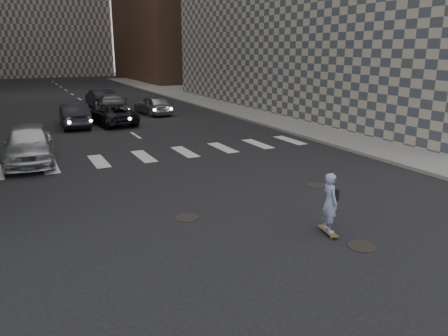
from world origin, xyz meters
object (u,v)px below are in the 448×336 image
object	(u,v)px
traffic_car_c	(112,115)
traffic_car_e	(101,99)
traffic_car_d	(153,105)
silver_sedan	(29,144)
traffic_car_a	(74,115)
skateboarder	(330,202)
traffic_car_b	(112,105)

from	to	relation	value
traffic_car_c	traffic_car_e	world-z (taller)	traffic_car_e
traffic_car_e	traffic_car_d	bearing A→B (deg)	116.71
silver_sedan	traffic_car_a	xyz separation A→B (m)	(3.03, 8.35, -0.10)
skateboarder	traffic_car_a	size ratio (longest dim) A/B	0.37
traffic_car_d	traffic_car_c	bearing A→B (deg)	31.79
traffic_car_c	traffic_car_e	size ratio (longest dim) A/B	0.97
traffic_car_a	traffic_car_e	world-z (taller)	traffic_car_e
skateboarder	traffic_car_c	distance (m)	19.73
traffic_car_a	traffic_car_d	size ratio (longest dim) A/B	1.08
traffic_car_d	traffic_car_b	bearing A→B (deg)	-23.11
skateboarder	silver_sedan	bearing A→B (deg)	130.50
traffic_car_a	traffic_car_c	distance (m)	2.25
traffic_car_a	traffic_car_b	size ratio (longest dim) A/B	0.82
skateboarder	silver_sedan	size ratio (longest dim) A/B	0.34
traffic_car_d	silver_sedan	bearing A→B (deg)	43.81
traffic_car_b	traffic_car_c	world-z (taller)	traffic_car_b
skateboarder	traffic_car_b	size ratio (longest dim) A/B	0.31
silver_sedan	traffic_car_b	xyz separation A→B (m)	(6.16, 11.96, -0.05)
traffic_car_a	traffic_car_b	xyz separation A→B (m)	(3.13, 3.61, 0.05)
traffic_car_b	traffic_car_e	bearing A→B (deg)	-82.94
traffic_car_b	traffic_car_e	xyz separation A→B (m)	(0.06, 4.42, -0.00)
traffic_car_b	traffic_car_e	distance (m)	4.42
traffic_car_a	traffic_car_d	bearing A→B (deg)	-151.81
traffic_car_b	traffic_car_d	world-z (taller)	traffic_car_b
skateboarder	traffic_car_d	xyz separation A→B (m)	(2.36, 22.70, -0.18)
traffic_car_d	traffic_car_e	world-z (taller)	traffic_car_e
traffic_car_c	skateboarder	bearing A→B (deg)	86.44
silver_sedan	traffic_car_e	world-z (taller)	silver_sedan
traffic_car_c	traffic_car_e	distance (m)	8.29
traffic_car_e	skateboarder	bearing A→B (deg)	89.67
traffic_car_d	traffic_car_e	xyz separation A→B (m)	(-2.75, 5.21, 0.08)
skateboarder	silver_sedan	world-z (taller)	skateboarder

